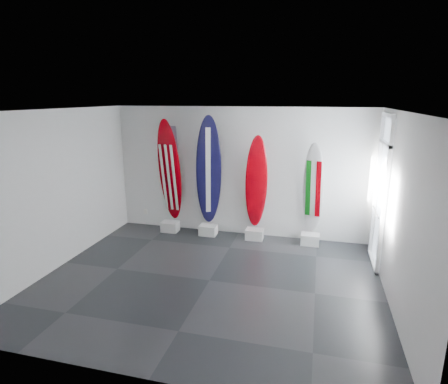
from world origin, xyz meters
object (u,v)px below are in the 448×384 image
(surfboard_navy, at_px, (209,171))
(surfboard_italy, at_px, (313,189))
(surfboard_usa, at_px, (170,171))
(surfboard_swiss, at_px, (256,183))

(surfboard_navy, relative_size, surfboard_italy, 1.27)
(surfboard_navy, bearing_deg, surfboard_usa, 160.51)
(surfboard_swiss, bearing_deg, surfboard_usa, 165.89)
(surfboard_italy, bearing_deg, surfboard_swiss, -165.33)
(surfboard_usa, bearing_deg, surfboard_italy, 4.33)
(surfboard_usa, height_order, surfboard_navy, surfboard_navy)
(surfboard_usa, bearing_deg, surfboard_swiss, 4.33)
(surfboard_usa, height_order, surfboard_italy, surfboard_usa)
(surfboard_usa, height_order, surfboard_swiss, surfboard_usa)
(surfboard_usa, xyz_separation_m, surfboard_italy, (3.36, 0.00, -0.22))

